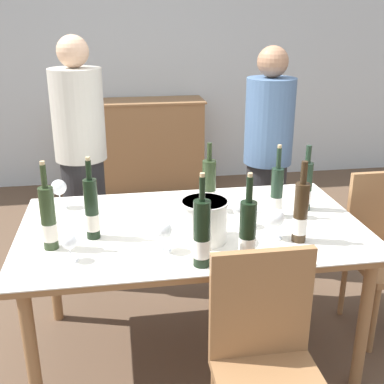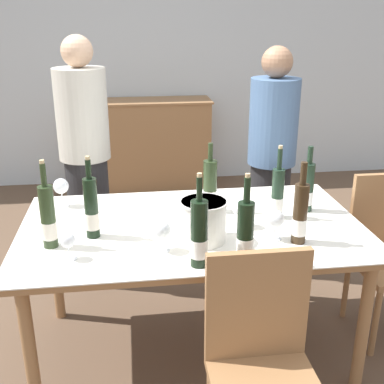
% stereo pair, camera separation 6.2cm
% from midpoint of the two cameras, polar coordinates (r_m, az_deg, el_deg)
% --- Properties ---
extents(ground_plane, '(12.00, 12.00, 0.00)m').
position_cam_midpoint_polar(ground_plane, '(2.87, 0.65, -18.02)').
color(ground_plane, brown).
extents(back_wall, '(8.00, 0.10, 2.80)m').
position_cam_midpoint_polar(back_wall, '(5.29, -4.21, 16.22)').
color(back_wall, silver).
rests_on(back_wall, ground_plane).
extents(sideboard_cabinet, '(1.32, 0.46, 0.95)m').
position_cam_midpoint_polar(sideboard_cabinet, '(5.15, -4.81, 5.62)').
color(sideboard_cabinet, '#996B42').
rests_on(sideboard_cabinet, ground_plane).
extents(dining_table, '(1.74, 1.03, 0.77)m').
position_cam_midpoint_polar(dining_table, '(2.50, 0.71, -5.38)').
color(dining_table, '#996B42').
rests_on(dining_table, ground_plane).
extents(ice_bucket, '(0.22, 0.22, 0.20)m').
position_cam_midpoint_polar(ice_bucket, '(2.26, 2.16, -3.33)').
color(ice_bucket, white).
rests_on(ice_bucket, dining_table).
extents(wine_bottle_0, '(0.07, 0.07, 0.36)m').
position_cam_midpoint_polar(wine_bottle_0, '(2.68, 14.15, 0.46)').
color(wine_bottle_0, '#1E3323').
rests_on(wine_bottle_0, dining_table).
extents(wine_bottle_1, '(0.07, 0.07, 0.42)m').
position_cam_midpoint_polar(wine_bottle_1, '(2.03, 1.72, -5.17)').
color(wine_bottle_1, black).
rests_on(wine_bottle_1, dining_table).
extents(wine_bottle_2, '(0.07, 0.07, 0.39)m').
position_cam_midpoint_polar(wine_bottle_2, '(2.29, 13.44, -2.62)').
color(wine_bottle_2, '#332314').
rests_on(wine_bottle_2, dining_table).
extents(wine_bottle_3, '(0.08, 0.08, 0.38)m').
position_cam_midpoint_polar(wine_bottle_3, '(2.59, 2.83, 0.52)').
color(wine_bottle_3, '#28381E').
rests_on(wine_bottle_3, dining_table).
extents(wine_bottle_4, '(0.07, 0.07, 0.42)m').
position_cam_midpoint_polar(wine_bottle_4, '(2.28, -15.94, -3.00)').
color(wine_bottle_4, '#28381E').
rests_on(wine_bottle_4, dining_table).
extents(wine_bottle_5, '(0.07, 0.07, 0.40)m').
position_cam_midpoint_polar(wine_bottle_5, '(2.33, -11.09, -2.03)').
color(wine_bottle_5, black).
rests_on(wine_bottle_5, dining_table).
extents(wine_bottle_6, '(0.07, 0.07, 0.39)m').
position_cam_midpoint_polar(wine_bottle_6, '(2.55, 10.78, -0.27)').
color(wine_bottle_6, '#1E3323').
rests_on(wine_bottle_6, dining_table).
extents(wine_bottle_7, '(0.07, 0.07, 0.41)m').
position_cam_midpoint_polar(wine_bottle_7, '(2.07, 7.18, -4.92)').
color(wine_bottle_7, black).
rests_on(wine_bottle_7, dining_table).
extents(wine_glass_0, '(0.09, 0.09, 0.16)m').
position_cam_midpoint_polar(wine_glass_0, '(2.75, -14.65, 0.58)').
color(wine_glass_0, white).
rests_on(wine_glass_0, dining_table).
extents(wine_glass_1, '(0.09, 0.09, 0.15)m').
position_cam_midpoint_polar(wine_glass_1, '(2.17, -2.84, -4.60)').
color(wine_glass_1, white).
rests_on(wine_glass_1, dining_table).
extents(wine_glass_2, '(0.09, 0.09, 0.15)m').
position_cam_midpoint_polar(wine_glass_2, '(2.31, 10.59, -3.25)').
color(wine_glass_2, white).
rests_on(wine_glass_2, dining_table).
extents(wine_glass_3, '(0.08, 0.08, 0.15)m').
position_cam_midpoint_polar(wine_glass_3, '(2.42, 6.49, -1.93)').
color(wine_glass_3, white).
rests_on(wine_glass_3, dining_table).
extents(wine_glass_4, '(0.07, 0.07, 0.13)m').
position_cam_midpoint_polar(wine_glass_4, '(2.16, -13.73, -5.71)').
color(wine_glass_4, white).
rests_on(wine_glass_4, dining_table).
extents(chair_near_front, '(0.42, 0.42, 0.93)m').
position_cam_midpoint_polar(chair_near_front, '(2.01, 9.21, -18.60)').
color(chair_near_front, '#996B42').
rests_on(chair_near_front, ground_plane).
extents(person_host, '(0.33, 0.33, 1.67)m').
position_cam_midpoint_polar(person_host, '(3.25, -11.91, 3.01)').
color(person_host, '#262628').
rests_on(person_host, ground_plane).
extents(person_guest_left, '(0.33, 0.33, 1.59)m').
position_cam_midpoint_polar(person_guest_left, '(3.39, 9.87, 3.18)').
color(person_guest_left, '#262628').
rests_on(person_guest_left, ground_plane).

